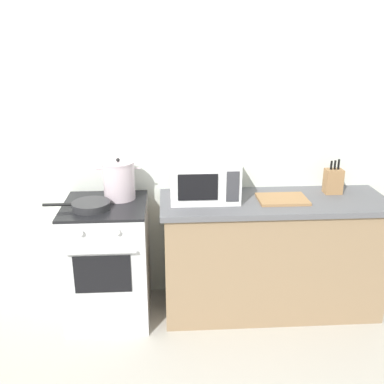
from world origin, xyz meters
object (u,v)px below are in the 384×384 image
at_px(cutting_board, 282,199).
at_px(knife_block, 333,181).
at_px(frying_pan, 90,205).
at_px(microwave, 204,179).
at_px(stock_pot, 119,180).
at_px(stove, 108,261).

xyz_separation_m(cutting_board, knife_block, (0.43, 0.14, 0.09)).
xyz_separation_m(frying_pan, microwave, (0.81, 0.16, 0.12)).
bearing_deg(knife_block, stock_pot, -179.29).
distance_m(frying_pan, cutting_board, 1.39).
bearing_deg(cutting_board, stove, -179.95).
relative_size(stove, knife_block, 3.42).
distance_m(stove, microwave, 0.95).
bearing_deg(stock_pot, microwave, -3.82).
bearing_deg(microwave, knife_block, 3.55).
relative_size(stove, frying_pan, 1.97).
height_order(stock_pot, microwave, stock_pot).
bearing_deg(stove, frying_pan, -136.77).
xyz_separation_m(stock_pot, cutting_board, (1.20, -0.12, -0.13)).
bearing_deg(frying_pan, stock_pot, 47.05).
height_order(microwave, cutting_board, microwave).
relative_size(cutting_board, knife_block, 1.34).
bearing_deg(cutting_board, microwave, 172.26).
xyz_separation_m(stock_pot, knife_block, (1.63, 0.02, -0.04)).
height_order(stove, cutting_board, cutting_board).
distance_m(frying_pan, knife_block, 1.83).
bearing_deg(knife_block, stove, -175.33).
height_order(microwave, knife_block, microwave).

